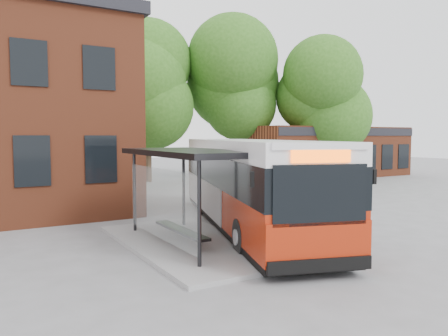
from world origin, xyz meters
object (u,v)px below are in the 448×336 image
bus_shelter (190,198)px  bicycle_3 (297,177)px  bicycle_5 (325,177)px  city_bus (247,184)px  bicycle_4 (303,179)px  bicycle_6 (330,178)px  bicycle_7 (316,176)px  bicycle_2 (295,178)px

bus_shelter → bicycle_3: 17.44m
bicycle_5 → city_bus: bearing=102.6°
city_bus → bicycle_5: city_bus is taller
bicycle_3 → bicycle_4: 0.63m
bicycle_6 → bicycle_7: size_ratio=1.18×
bicycle_4 → bicycle_5: size_ratio=1.11×
bicycle_4 → bicycle_6: 2.07m
bicycle_4 → bicycle_6: bearing=-120.9°
bicycle_5 → bicycle_7: size_ratio=1.02×
city_bus → bicycle_4: 13.94m
bus_shelter → bicycle_7: 19.30m
bicycle_4 → bicycle_5: bicycle_5 is taller
city_bus → bicycle_5: size_ratio=7.94×
bicycle_5 → bicycle_7: 1.08m
bicycle_4 → bicycle_2: bearing=-19.2°
bicycle_3 → bicycle_6: bicycle_3 is taller
city_bus → bicycle_3: city_bus is taller
city_bus → bicycle_6: city_bus is taller
bus_shelter → bicycle_6: bus_shelter is taller
bicycle_5 → bicycle_7: (0.19, 1.07, -0.01)m
bicycle_6 → bicycle_4: bearing=85.5°
bicycle_2 → bicycle_7: (2.07, 0.17, 0.02)m
bus_shelter → bicycle_4: (13.42, 10.48, -1.00)m
bicycle_5 → bicycle_7: bicycle_5 is taller
bus_shelter → bicycle_2: (13.42, 11.31, -1.01)m
bus_shelter → city_bus: bearing=24.9°
bicycle_7 → bicycle_6: bearing=-178.6°
bicycle_5 → bicycle_6: bearing=-178.7°
bicycle_7 → bicycle_2: bearing=97.5°
bicycle_2 → bicycle_4: bicycle_4 is taller
city_bus → bicycle_2: size_ratio=7.39×
bicycle_2 → bicycle_3: bicycle_3 is taller
city_bus → bicycle_4: city_bus is taller
city_bus → bicycle_2: 14.49m
bus_shelter → city_bus: size_ratio=0.57×
bus_shelter → bicycle_6: (15.45, 10.07, -0.98)m
bicycle_3 → bicycle_7: 2.10m
bicycle_6 → bicycle_2: bearing=65.5°
bus_shelter → bicycle_6: bearing=33.1°
bus_shelter → bicycle_5: (15.30, 10.41, -0.98)m
bicycle_3 → bicycle_5: (1.88, -0.69, -0.05)m
bicycle_4 → bicycle_7: bearing=-83.8°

